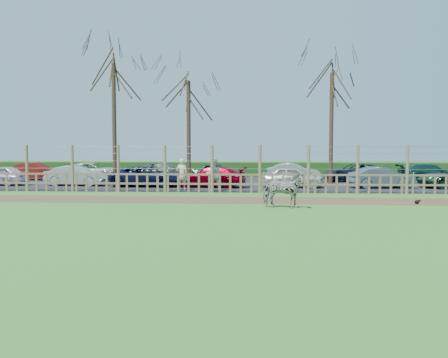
# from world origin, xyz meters

# --- Properties ---
(ground) EXTENTS (120.00, 120.00, 0.00)m
(ground) POSITION_xyz_m (0.00, 0.00, 0.00)
(ground) COLOR #66A33A
(ground) RESTS_ON ground
(dirt_strip) EXTENTS (34.00, 2.80, 0.01)m
(dirt_strip) POSITION_xyz_m (0.00, 4.50, 0.01)
(dirt_strip) COLOR brown
(dirt_strip) RESTS_ON ground
(asphalt) EXTENTS (44.00, 13.00, 0.04)m
(asphalt) POSITION_xyz_m (0.00, 14.50, 0.02)
(asphalt) COLOR #232326
(asphalt) RESTS_ON ground
(hedge) EXTENTS (46.00, 2.00, 1.10)m
(hedge) POSITION_xyz_m (0.00, 21.50, 0.55)
(hedge) COLOR #1E4716
(hedge) RESTS_ON ground
(fence) EXTENTS (30.16, 0.16, 2.50)m
(fence) POSITION_xyz_m (0.00, 8.00, 0.80)
(fence) COLOR brown
(fence) RESTS_ON ground
(tree_left) EXTENTS (4.80, 4.80, 7.88)m
(tree_left) POSITION_xyz_m (-6.50, 12.50, 5.62)
(tree_left) COLOR #3D2B1E
(tree_left) RESTS_ON ground
(tree_mid) EXTENTS (4.80, 4.80, 6.83)m
(tree_mid) POSITION_xyz_m (-2.00, 13.50, 4.87)
(tree_mid) COLOR #3D2B1E
(tree_mid) RESTS_ON ground
(tree_right) EXTENTS (4.80, 4.80, 7.35)m
(tree_right) POSITION_xyz_m (7.00, 14.00, 5.24)
(tree_right) COLOR #3D2B1E
(tree_right) RESTS_ON ground
(zebra) EXTENTS (1.78, 1.04, 1.42)m
(zebra) POSITION_xyz_m (3.40, 1.80, 0.71)
(zebra) COLOR gray
(zebra) RESTS_ON ground
(visitor_a) EXTENTS (0.68, 0.49, 1.72)m
(visitor_a) POSITION_xyz_m (-1.72, 8.79, 0.90)
(visitor_a) COLOR beige
(visitor_a) RESTS_ON asphalt
(visitor_b) EXTENTS (0.89, 0.71, 1.72)m
(visitor_b) POSITION_xyz_m (0.03, 8.49, 0.90)
(visitor_b) COLOR beige
(visitor_b) RESTS_ON asphalt
(crow) EXTENTS (0.24, 0.18, 0.20)m
(crow) POSITION_xyz_m (9.12, 3.48, 0.10)
(crow) COLOR black
(crow) RESTS_ON ground
(car_1) EXTENTS (3.70, 1.45, 1.20)m
(car_1) POSITION_xyz_m (-8.56, 11.40, 0.64)
(car_1) COLOR #AFC0BF
(car_1) RESTS_ON asphalt
(car_2) EXTENTS (4.40, 2.18, 1.20)m
(car_2) POSITION_xyz_m (-4.15, 11.03, 0.64)
(car_2) COLOR #151744
(car_2) RESTS_ON asphalt
(car_3) EXTENTS (4.32, 2.21, 1.20)m
(car_3) POSITION_xyz_m (-0.37, 10.86, 0.64)
(car_3) COLOR maroon
(car_3) RESTS_ON asphalt
(car_4) EXTENTS (3.64, 1.74, 1.20)m
(car_4) POSITION_xyz_m (4.41, 10.94, 0.64)
(car_4) COLOR white
(car_4) RESTS_ON asphalt
(car_5) EXTENTS (3.78, 1.75, 1.20)m
(car_5) POSITION_xyz_m (9.45, 10.93, 0.64)
(car_5) COLOR slate
(car_5) RESTS_ON asphalt
(car_7) EXTENTS (3.75, 1.64, 1.20)m
(car_7) POSITION_xyz_m (-13.15, 15.87, 0.64)
(car_7) COLOR maroon
(car_7) RESTS_ON asphalt
(car_8) EXTENTS (4.40, 2.17, 1.20)m
(car_8) POSITION_xyz_m (-9.26, 16.39, 0.64)
(car_8) COLOR silver
(car_8) RESTS_ON asphalt
(car_9) EXTENTS (4.25, 1.97, 1.20)m
(car_9) POSITION_xyz_m (-4.83, 15.80, 0.64)
(car_9) COLOR slate
(car_9) RESTS_ON asphalt
(car_10) EXTENTS (3.55, 1.49, 1.20)m
(car_10) POSITION_xyz_m (-0.39, 16.12, 0.64)
(car_10) COLOR #13482B
(car_10) RESTS_ON asphalt
(car_11) EXTENTS (3.67, 1.36, 1.20)m
(car_11) POSITION_xyz_m (4.79, 16.12, 0.64)
(car_11) COLOR #B0B4B5
(car_11) RESTS_ON asphalt
(car_12) EXTENTS (4.43, 2.26, 1.20)m
(car_12) POSITION_xyz_m (8.90, 15.97, 0.64)
(car_12) COLOR #13223E
(car_12) RESTS_ON asphalt
(car_13) EXTENTS (4.25, 2.00, 1.20)m
(car_13) POSITION_xyz_m (13.69, 15.61, 0.64)
(car_13) COLOR #174338
(car_13) RESTS_ON asphalt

